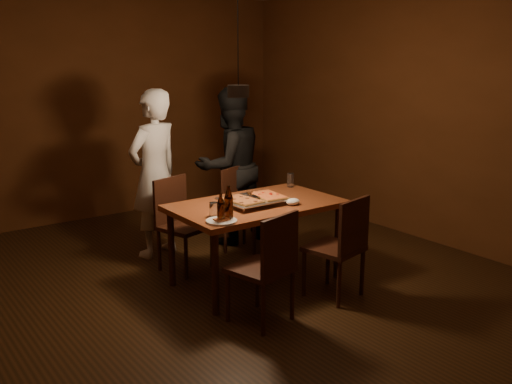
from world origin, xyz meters
TOP-DOWN VIEW (x-y plane):
  - room_shell at (0.00, 0.00)m, footprint 6.00×6.00m
  - dining_table at (0.22, 0.05)m, footprint 1.50×0.90m
  - chair_far_left at (-0.18, 0.78)m, footprint 0.52×0.52m
  - chair_far_right at (0.61, 0.84)m, footprint 0.55×0.55m
  - chair_near_left at (-0.20, -0.69)m, footprint 0.51×0.51m
  - chair_near_right at (0.59, -0.68)m, footprint 0.50×0.50m
  - pizza_tray at (0.19, 0.04)m, footprint 0.59×0.50m
  - pizza_meat at (0.05, 0.03)m, footprint 0.26×0.38m
  - pizza_cheese at (0.34, 0.03)m, footprint 0.26×0.38m
  - spatula at (0.20, 0.05)m, footprint 0.15×0.25m
  - beer_bottle_a at (-0.36, -0.26)m, footprint 0.06×0.06m
  - beer_bottle_b at (-0.26, -0.24)m, footprint 0.07×0.07m
  - water_glass_left at (-0.31, -0.08)m, footprint 0.07×0.07m
  - water_glass_right at (0.87, 0.36)m, footprint 0.07×0.07m
  - plate_slice at (-0.35, -0.27)m, footprint 0.25×0.25m
  - napkin at (0.44, -0.19)m, footprint 0.14×0.10m
  - diner_white at (-0.18, 1.27)m, footprint 0.72×0.58m
  - diner_dark at (0.69, 1.18)m, footprint 0.85×0.67m
  - pendant_lamp at (0.00, 0.00)m, footprint 0.18×0.18m

SIDE VIEW (x-z plane):
  - chair_far_left at x=-0.18m, z-range 0.29..0.78m
  - chair_far_right at x=0.61m, z-range 0.29..0.78m
  - chair_near_left at x=-0.20m, z-range 0.29..0.78m
  - chair_near_right at x=0.59m, z-range 0.29..0.78m
  - dining_table at x=0.22m, z-range 0.30..1.05m
  - plate_slice at x=-0.35m, z-range 0.75..0.77m
  - pizza_tray at x=0.19m, z-range 0.75..0.80m
  - napkin at x=0.44m, z-range 0.75..0.81m
  - water_glass_left at x=-0.31m, z-range 0.75..0.86m
  - pizza_meat at x=0.05m, z-range 0.80..0.82m
  - pizza_cheese at x=0.34m, z-range 0.80..0.82m
  - spatula at x=0.20m, z-range 0.79..0.83m
  - water_glass_right at x=0.87m, z-range 0.75..0.89m
  - diner_dark at x=0.69m, z-range 0.00..1.71m
  - diner_white at x=-0.18m, z-range 0.00..1.72m
  - beer_bottle_a at x=-0.36m, z-range 0.75..0.98m
  - beer_bottle_b at x=-0.26m, z-range 0.75..1.03m
  - room_shell at x=0.00m, z-range -1.60..4.40m
  - pendant_lamp at x=0.00m, z-range 1.21..2.31m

